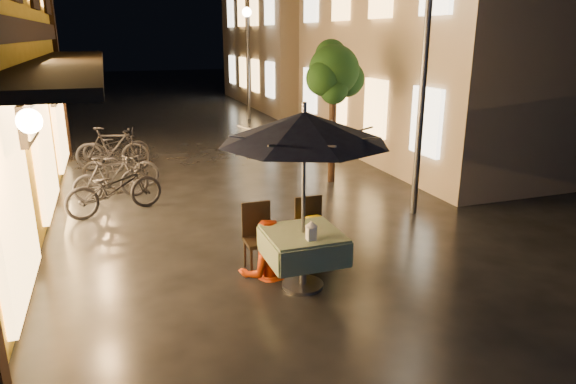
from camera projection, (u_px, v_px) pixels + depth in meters
name	position (u px, v px, depth m)	size (l,w,h in m)	color
ground	(303.00, 283.00, 6.99)	(90.00, 90.00, 0.00)	black
east_building_near	(473.00, 28.00, 14.21)	(7.30, 9.30, 6.80)	tan
east_building_far	(317.00, 25.00, 24.52)	(7.30, 10.30, 7.30)	tan
street_tree	(334.00, 74.00, 11.11)	(1.43, 1.20, 3.15)	black
streetlamp_near	(425.00, 54.00, 8.88)	(0.36, 0.36, 4.23)	#59595E
streetlamp_far	(247.00, 43.00, 19.72)	(0.36, 0.36, 4.23)	#59595E
cafe_table	(303.00, 246.00, 6.73)	(0.99, 0.99, 0.78)	#59595E
patio_umbrella	(304.00, 128.00, 6.27)	(2.16, 2.16, 2.46)	#59595E
cafe_chair_left	(258.00, 233.00, 7.28)	(0.42, 0.42, 0.97)	black
cafe_chair_right	(311.00, 227.00, 7.53)	(0.42, 0.42, 0.97)	black
table_lantern	(311.00, 229.00, 6.38)	(0.16, 0.16, 0.25)	white
person_orange	(265.00, 221.00, 7.01)	(0.78, 0.61, 1.60)	#D23A08
person_yellow	(314.00, 217.00, 7.34)	(0.95, 0.55, 1.47)	#E4BB00
bicycle_0	(114.00, 188.00, 9.59)	(0.64, 1.84, 0.97)	black
bicycle_1	(111.00, 178.00, 10.40)	(0.43, 1.51, 0.90)	black
bicycle_2	(120.00, 166.00, 11.35)	(0.59, 1.69, 0.89)	black
bicycle_3	(112.00, 149.00, 12.58)	(0.52, 1.82, 1.10)	black
bicycle_4	(116.00, 146.00, 13.44)	(0.58, 1.66, 0.87)	black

